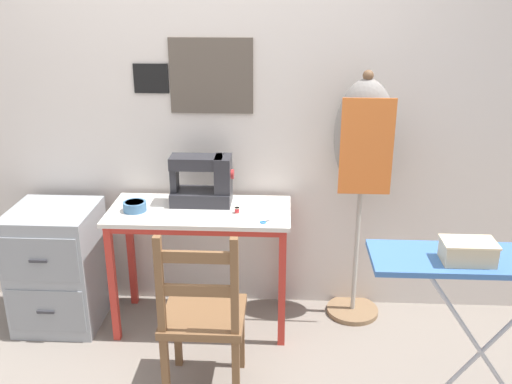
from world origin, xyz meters
name	(u,v)px	position (x,y,z in m)	size (l,w,h in m)	color
ground_plane	(198,345)	(0.00, 0.00, 0.00)	(14.00, 14.00, 0.00)	gray
wall_back	(204,106)	(0.00, 0.55, 1.28)	(10.00, 0.07, 2.55)	silver
sewing_table	(200,228)	(0.00, 0.23, 0.63)	(1.03, 0.48, 0.74)	silver
sewing_machine	(205,182)	(0.02, 0.33, 0.88)	(0.36, 0.19, 0.31)	#28282D
fabric_bowl	(135,206)	(-0.36, 0.20, 0.77)	(0.13, 0.13, 0.05)	teal
scissors	(268,221)	(0.40, 0.09, 0.75)	(0.13, 0.11, 0.01)	silver
thread_spool_near_machine	(237,210)	(0.22, 0.20, 0.76)	(0.03, 0.03, 0.03)	red
wooden_chair	(203,317)	(0.09, -0.37, 0.42)	(0.40, 0.38, 0.91)	brown
filing_cabinet	(58,266)	(-0.86, 0.22, 0.37)	(0.48, 0.49, 0.73)	#93999E
dress_form	(363,147)	(0.92, 0.39, 1.08)	(0.34, 0.32, 1.51)	#846647
ironing_board	(494,270)	(1.35, -0.60, 0.84)	(1.02, 0.30, 0.91)	#3D6BAD
storage_box	(468,251)	(1.22, -0.64, 0.95)	(0.21, 0.13, 0.09)	beige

